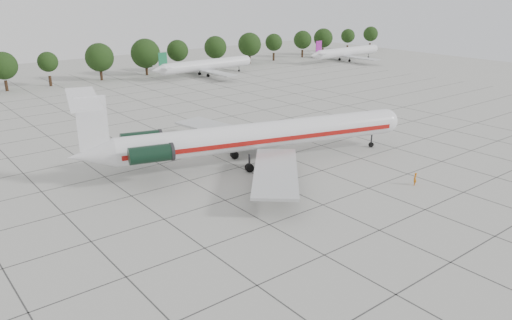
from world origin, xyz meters
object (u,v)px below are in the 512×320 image
at_px(ground_crew, 415,179).
at_px(bg_airliner_d, 206,65).
at_px(main_airliner, 246,137).
at_px(bg_airliner_e, 347,52).

bearing_deg(ground_crew, bg_airliner_d, -138.78).
distance_m(main_airliner, ground_crew, 22.81).
distance_m(ground_crew, bg_airliner_d, 87.88).
height_order(ground_crew, bg_airliner_d, bg_airliner_d).
bearing_deg(ground_crew, bg_airliner_e, -166.71).
bearing_deg(bg_airliner_e, ground_crew, -133.78).
bearing_deg(bg_airliner_d, ground_crew, -105.85).
xyz_separation_m(main_airliner, bg_airliner_d, (35.80, 65.26, -1.08)).
bearing_deg(main_airliner, bg_airliner_d, 77.37).
distance_m(bg_airliner_d, bg_airliner_e, 52.83).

